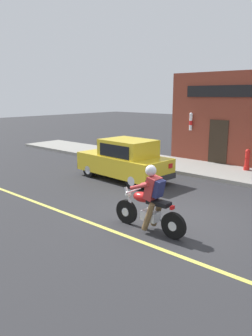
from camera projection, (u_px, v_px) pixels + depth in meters
name	position (u px, v px, depth m)	size (l,w,h in m)	color
ground_plane	(174.00, 217.00, 8.79)	(80.00, 80.00, 0.00)	#2B2B2D
sidewalk_curb	(185.00, 166.00, 14.66)	(2.60, 22.00, 0.14)	gray
lane_stripe	(52.00, 208.00, 9.42)	(0.12, 19.80, 0.01)	#D1C64C
motorcycle_with_rider	(150.00, 204.00, 7.73)	(0.56, 2.02, 1.62)	black
car_hatchback	(125.00, 160.00, 12.46)	(1.87, 3.87, 1.57)	black
fire_hydrant	(247.00, 160.00, 13.51)	(0.36, 0.24, 0.88)	red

